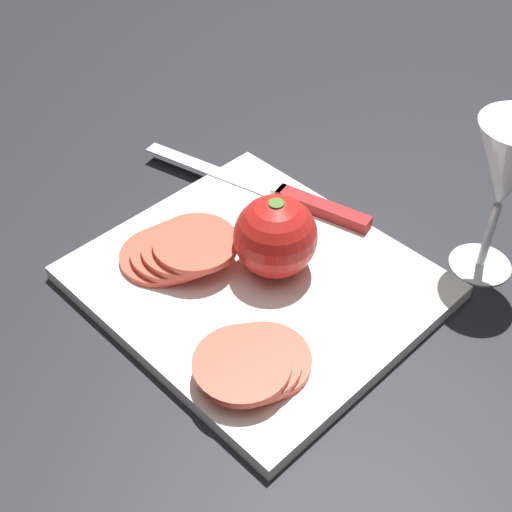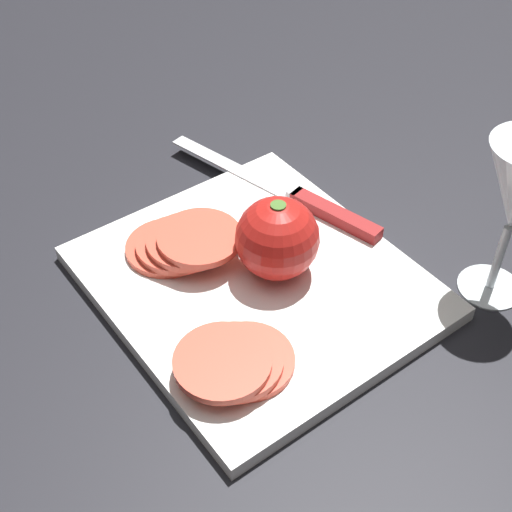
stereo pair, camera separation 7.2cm
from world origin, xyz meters
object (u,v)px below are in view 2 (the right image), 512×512
Objects in this scene: knife at (313,204)px; tomato_slice_stack_near at (183,243)px; tomato_slice_stack_far at (235,361)px; whole_tomato at (277,238)px.

tomato_slice_stack_near is at bearing 67.39° from knife.
tomato_slice_stack_near reaches higher than tomato_slice_stack_far.
whole_tomato reaches higher than knife.
whole_tomato reaches higher than tomato_slice_stack_far.
tomato_slice_stack_far is at bearing -16.15° from tomato_slice_stack_near.
whole_tomato is 0.11m from tomato_slice_stack_near.
whole_tomato is at bearing 125.96° from tomato_slice_stack_far.
whole_tomato is 0.12m from knife.
knife is 0.16m from tomato_slice_stack_near.
tomato_slice_stack_far is (0.08, -0.11, -0.03)m from whole_tomato.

